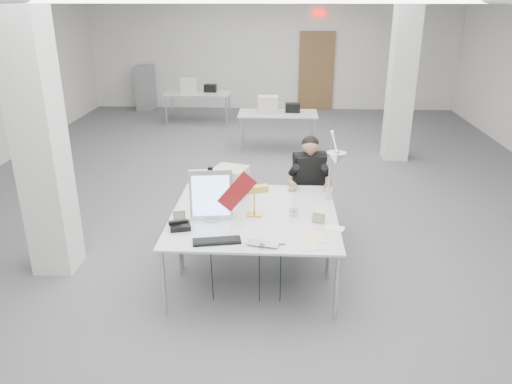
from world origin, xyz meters
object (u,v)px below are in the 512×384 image
(monitor, at_px, (211,195))
(laptop, at_px, (262,246))
(office_chair, at_px, (308,191))
(desk_main, at_px, (252,233))
(seated_person, at_px, (309,170))
(desk_phone, at_px, (180,226))
(beige_monitor, at_px, (230,182))
(bankers_lamp, at_px, (254,203))
(architect_lamp, at_px, (332,170))

(monitor, height_order, laptop, monitor)
(laptop, bearing_deg, office_chair, 85.87)
(desk_main, height_order, seated_person, seated_person)
(desk_phone, xyz_separation_m, beige_monitor, (0.42, 0.92, 0.15))
(bankers_lamp, bearing_deg, office_chair, 43.00)
(architect_lamp, bearing_deg, office_chair, 82.87)
(office_chair, height_order, desk_phone, office_chair)
(office_chair, distance_m, beige_monitor, 1.20)
(bankers_lamp, relative_size, beige_monitor, 0.81)
(desk_main, bearing_deg, architect_lamp, 38.51)
(seated_person, relative_size, monitor, 1.67)
(desk_main, xyz_separation_m, seated_person, (0.65, 1.55, 0.16))
(office_chair, bearing_deg, monitor, -143.16)
(desk_main, relative_size, desk_phone, 8.71)
(seated_person, xyz_separation_m, monitor, (-1.09, -1.27, 0.13))
(desk_phone, distance_m, architect_lamp, 1.76)
(desk_main, xyz_separation_m, laptop, (0.12, -0.33, 0.02))
(office_chair, bearing_deg, architect_lamp, -91.25)
(desk_main, bearing_deg, desk_phone, 177.13)
(desk_main, height_order, laptop, laptop)
(laptop, xyz_separation_m, architect_lamp, (0.73, 1.01, 0.43))
(seated_person, relative_size, laptop, 3.06)
(desk_main, height_order, monitor, monitor)
(monitor, bearing_deg, desk_main, -40.04)
(bankers_lamp, distance_m, architect_lamp, 0.93)
(desk_main, relative_size, bankers_lamp, 6.01)
(office_chair, bearing_deg, beige_monitor, -160.04)
(architect_lamp, bearing_deg, seated_person, 83.55)
(desk_main, xyz_separation_m, monitor, (-0.44, 0.28, 0.29))
(laptop, distance_m, architect_lamp, 1.32)
(seated_person, distance_m, beige_monitor, 1.12)
(office_chair, xyz_separation_m, beige_monitor, (-0.96, -0.64, 0.34))
(laptop, xyz_separation_m, desk_phone, (-0.85, 0.37, 0.01))
(seated_person, height_order, desk_phone, seated_person)
(desk_main, relative_size, beige_monitor, 4.87)
(monitor, bearing_deg, laptop, -55.22)
(laptop, distance_m, desk_phone, 0.93)
(seated_person, bearing_deg, desk_main, -126.35)
(office_chair, height_order, bankers_lamp, office_chair)
(monitor, relative_size, desk_phone, 2.70)
(desk_phone, bearing_deg, architect_lamp, 7.54)
(desk_main, bearing_deg, monitor, 147.71)
(seated_person, height_order, monitor, seated_person)
(laptop, bearing_deg, beige_monitor, 119.59)
(monitor, relative_size, bankers_lamp, 1.86)
(beige_monitor, height_order, architect_lamp, architect_lamp)
(desk_main, xyz_separation_m, desk_phone, (-0.73, 0.04, 0.04))
(monitor, bearing_deg, office_chair, 42.68)
(architect_lamp, bearing_deg, monitor, 177.66)
(office_chair, xyz_separation_m, laptop, (-0.53, -1.93, 0.18))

